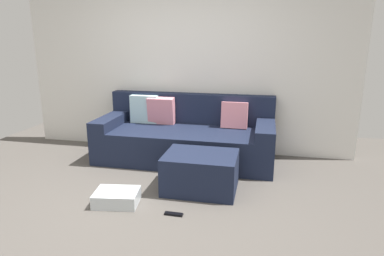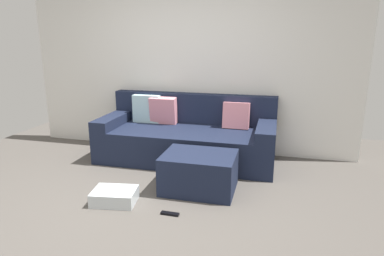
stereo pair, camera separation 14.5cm
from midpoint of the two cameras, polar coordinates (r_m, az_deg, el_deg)
ground_plane at (r=3.58m, az=-10.04°, el=-13.31°), size 6.43×6.43×0.00m
wall_back at (r=5.10m, az=-1.98°, el=11.39°), size 4.95×0.10×2.73m
couch_sectional at (r=4.80m, az=-1.96°, el=-1.59°), size 2.43×1.00×0.89m
ottoman at (r=3.86m, az=0.38°, el=-7.43°), size 0.81×0.62×0.43m
storage_bin at (r=3.71m, az=-13.68°, el=-11.30°), size 0.49×0.40×0.14m
remote_near_ottoman at (r=3.43m, az=-4.34°, el=-14.27°), size 0.18×0.05×0.02m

